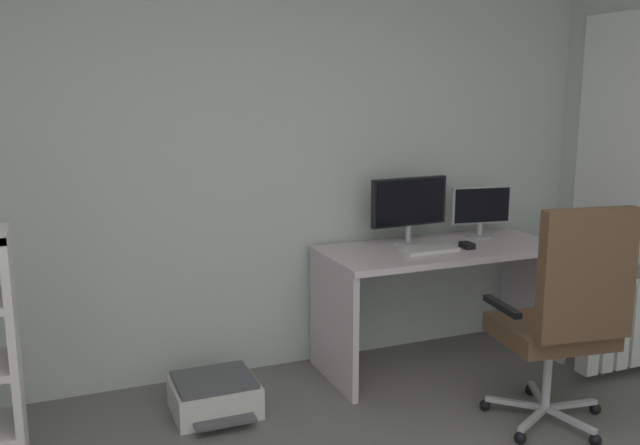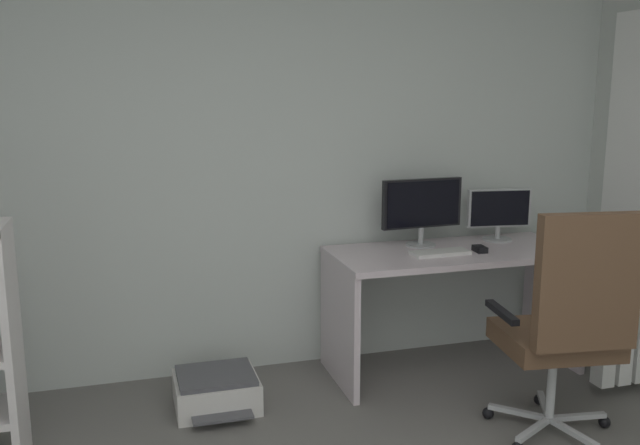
{
  "view_description": "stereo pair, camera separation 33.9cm",
  "coord_description": "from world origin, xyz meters",
  "views": [
    {
      "loc": [
        -0.96,
        -1.1,
        1.67
      ],
      "look_at": [
        0.31,
        1.98,
        1.02
      ],
      "focal_mm": 37.97,
      "sensor_mm": 36.0,
      "label": 1
    },
    {
      "loc": [
        -0.64,
        -1.22,
        1.67
      ],
      "look_at": [
        0.31,
        1.98,
        1.02
      ],
      "focal_mm": 37.97,
      "sensor_mm": 36.0,
      "label": 2
    }
  ],
  "objects": [
    {
      "name": "computer_mouse",
      "position": [
        1.34,
        2.19,
        0.76
      ],
      "size": [
        0.07,
        0.1,
        0.03
      ],
      "primitive_type": "cube",
      "rotation": [
        0.0,
        0.0,
        -0.08
      ],
      "color": "black",
      "rests_on": "desk"
    },
    {
      "name": "desk",
      "position": [
        1.22,
        2.28,
        0.55
      ],
      "size": [
        1.46,
        0.65,
        0.74
      ],
      "color": "silver",
      "rests_on": "ground"
    },
    {
      "name": "wall_back",
      "position": [
        0.0,
        2.69,
        1.31
      ],
      "size": [
        4.82,
        0.1,
        2.61
      ],
      "primitive_type": "cube",
      "color": "silver",
      "rests_on": "ground"
    },
    {
      "name": "printer",
      "position": [
        -0.21,
        2.17,
        0.09
      ],
      "size": [
        0.44,
        0.47,
        0.19
      ],
      "color": "silver",
      "rests_on": "ground"
    },
    {
      "name": "office_chair",
      "position": [
        1.31,
        1.32,
        0.62
      ],
      "size": [
        0.64,
        0.63,
        1.15
      ],
      "color": "#B7BABC",
      "rests_on": "ground"
    },
    {
      "name": "monitor_secondary",
      "position": [
        1.6,
        2.43,
        0.93
      ],
      "size": [
        0.41,
        0.18,
        0.33
      ],
      "color": "#B2B5B7",
      "rests_on": "desk"
    },
    {
      "name": "keyboard",
      "position": [
        1.09,
        2.2,
        0.75
      ],
      "size": [
        0.34,
        0.14,
        0.02
      ],
      "primitive_type": "cube",
      "rotation": [
        0.0,
        0.0,
        0.04
      ],
      "color": "silver",
      "rests_on": "desk"
    },
    {
      "name": "monitor_main",
      "position": [
        1.08,
        2.43,
        0.99
      ],
      "size": [
        0.52,
        0.18,
        0.41
      ],
      "color": "#B2B5B7",
      "rests_on": "desk"
    }
  ]
}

